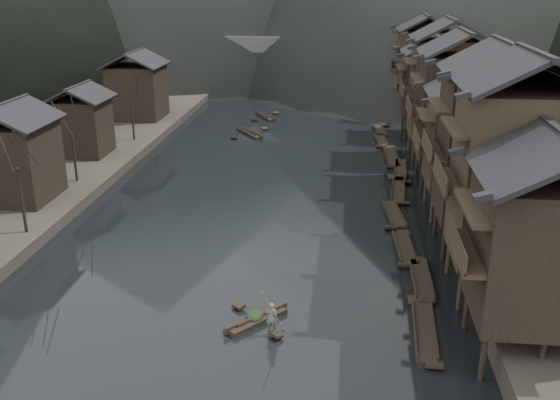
# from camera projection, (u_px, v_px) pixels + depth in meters

# --- Properties ---
(water) EXTENTS (300.00, 300.00, 0.00)m
(water) POSITION_uv_depth(u_px,v_px,m) (236.00, 272.00, 42.21)
(water) COLOR black
(water) RESTS_ON ground
(left_bank) EXTENTS (40.00, 200.00, 1.20)m
(left_bank) POSITION_uv_depth(u_px,v_px,m) (29.00, 120.00, 82.94)
(left_bank) COLOR #2D2823
(left_bank) RESTS_ON ground
(stilt_houses) EXTENTS (9.00, 67.60, 15.30)m
(stilt_houses) POSITION_uv_depth(u_px,v_px,m) (463.00, 97.00, 55.25)
(stilt_houses) COLOR black
(stilt_houses) RESTS_ON ground
(left_houses) EXTENTS (8.10, 53.20, 8.73)m
(left_houses) POSITION_uv_depth(u_px,v_px,m) (65.00, 118.00, 61.15)
(left_houses) COLOR black
(left_houses) RESTS_ON left_bank
(bare_trees) EXTENTS (3.60, 43.08, 7.21)m
(bare_trees) POSITION_uv_depth(u_px,v_px,m) (55.00, 135.00, 51.77)
(bare_trees) COLOR black
(bare_trees) RESTS_ON left_bank
(moored_sampans) EXTENTS (3.18, 60.20, 0.47)m
(moored_sampans) POSITION_uv_depth(u_px,v_px,m) (394.00, 181.00, 60.01)
(moored_sampans) COLOR black
(moored_sampans) RESTS_ON water
(midriver_boats) EXTENTS (14.18, 25.63, 0.45)m
(midriver_boats) POSITION_uv_depth(u_px,v_px,m) (286.00, 117.00, 86.70)
(midriver_boats) COLOR black
(midriver_boats) RESTS_ON water
(stone_bridge) EXTENTS (40.00, 6.00, 9.00)m
(stone_bridge) POSITION_uv_depth(u_px,v_px,m) (308.00, 59.00, 107.69)
(stone_bridge) COLOR #4C4C4F
(stone_bridge) RESTS_ON ground
(hero_sampan) EXTENTS (3.51, 3.84, 0.43)m
(hero_sampan) POSITION_uv_depth(u_px,v_px,m) (256.00, 320.00, 36.06)
(hero_sampan) COLOR black
(hero_sampan) RESTS_ON water
(cargo_heap) EXTENTS (0.98, 1.28, 0.59)m
(cargo_heap) POSITION_uv_depth(u_px,v_px,m) (254.00, 310.00, 36.04)
(cargo_heap) COLOR black
(cargo_heap) RESTS_ON hero_sampan
(boatman) EXTENTS (0.67, 0.44, 1.83)m
(boatman) POSITION_uv_depth(u_px,v_px,m) (272.00, 314.00, 34.47)
(boatman) COLOR slate
(boatman) RESTS_ON hero_sampan
(bamboo_pole) EXTENTS (1.32, 1.65, 3.71)m
(bamboo_pole) POSITION_uv_depth(u_px,v_px,m) (275.00, 269.00, 33.50)
(bamboo_pole) COLOR #8C7A51
(bamboo_pole) RESTS_ON boatman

